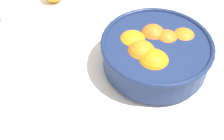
{
  "coord_description": "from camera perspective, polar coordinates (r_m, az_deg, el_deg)",
  "views": [
    {
      "loc": [
        36.7,
        -38.71,
        59.93
      ],
      "look_at": [
        1.67,
        -3.63,
        4.77
      ],
      "focal_mm": 49.24,
      "sensor_mm": 36.0,
      "label": 1
    }
  ],
  "objects": [
    {
      "name": "ground_plane",
      "position": [
        0.81,
        0.98,
        -0.99
      ],
      "size": [
        119.91,
        94.95,
        3.0
      ],
      "primitive_type": "cube",
      "color": "white"
    },
    {
      "name": "fruit_bowl",
      "position": [
        0.78,
        8.01,
        3.17
      ],
      "size": [
        28.04,
        28.04,
        10.36
      ],
      "color": "navy",
      "rests_on": "ground_plane"
    }
  ]
}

